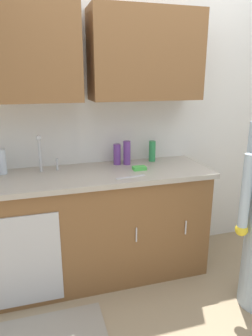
{
  "coord_description": "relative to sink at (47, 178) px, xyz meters",
  "views": [
    {
      "loc": [
        -0.96,
        -1.67,
        1.69
      ],
      "look_at": [
        -0.3,
        0.55,
        1.0
      ],
      "focal_mm": 33.12,
      "sensor_mm": 36.0,
      "label": 1
    }
  ],
  "objects": [
    {
      "name": "countertop",
      "position": [
        0.35,
        -0.01,
        -0.01
      ],
      "size": [
        1.96,
        0.66,
        0.04
      ],
      "primitive_type": "cube",
      "color": "#A8A093",
      "rests_on": "counter_cabinet"
    },
    {
      "name": "knife_on_counter",
      "position": [
        0.62,
        -0.21,
        0.02
      ],
      "size": [
        0.24,
        0.06,
        0.01
      ],
      "primitive_type": "cube",
      "rotation": [
        0.0,
        0.0,
        0.13
      ],
      "color": "silver",
      "rests_on": "countertop"
    },
    {
      "name": "kitchen_wall_with_uppers",
      "position": [
        0.76,
        0.29,
        0.55
      ],
      "size": [
        4.8,
        0.44,
        2.7
      ],
      "color": "silver",
      "rests_on": "ground"
    },
    {
      "name": "bottle_water_short",
      "position": [
        0.61,
        0.17,
        0.11
      ],
      "size": [
        0.06,
        0.06,
        0.18
      ],
      "primitive_type": "cylinder",
      "color": "#66388C",
      "rests_on": "countertop"
    },
    {
      "name": "ground_plane",
      "position": [
        0.9,
        -0.71,
        -0.93
      ],
      "size": [
        9.0,
        9.0,
        0.0
      ],
      "primitive_type": "plane",
      "color": "#998466"
    },
    {
      "name": "sponge",
      "position": [
        0.75,
        -0.05,
        0.03
      ],
      "size": [
        0.11,
        0.07,
        0.03
      ],
      "primitive_type": "cube",
      "color": "#4CBF4C",
      "rests_on": "countertop"
    },
    {
      "name": "bottle_soap",
      "position": [
        0.95,
        0.19,
        0.11
      ],
      "size": [
        0.06,
        0.06,
        0.19
      ],
      "primitive_type": "cylinder",
      "color": "#2D8C4C",
      "rests_on": "countertop"
    },
    {
      "name": "counter_cabinet",
      "position": [
        0.35,
        -0.01,
        -0.48
      ],
      "size": [
        1.9,
        0.62,
        0.9
      ],
      "color": "brown",
      "rests_on": "ground"
    },
    {
      "name": "bottle_dish_liquid",
      "position": [
        0.7,
        0.15,
        0.12
      ],
      "size": [
        0.06,
        0.06,
        0.21
      ],
      "primitive_type": "cylinder",
      "color": "#66388C",
      "rests_on": "countertop"
    },
    {
      "name": "sink",
      "position": [
        0.0,
        0.0,
        0.0
      ],
      "size": [
        0.5,
        0.36,
        0.35
      ],
      "color": "#B7BABF",
      "rests_on": "counter_cabinet"
    },
    {
      "name": "bottle_water_tall",
      "position": [
        -0.34,
        0.16,
        0.11
      ],
      "size": [
        0.07,
        0.07,
        0.2
      ],
      "primitive_type": "cylinder",
      "color": "silver",
      "rests_on": "countertop"
    }
  ]
}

